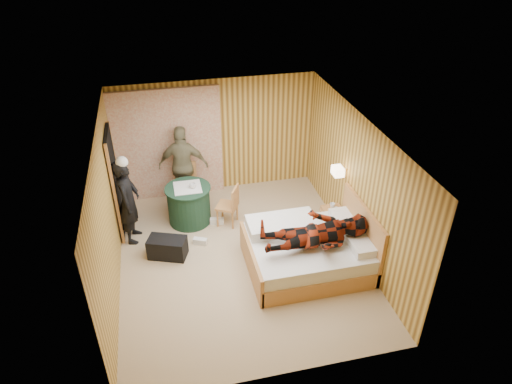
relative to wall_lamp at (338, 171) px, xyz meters
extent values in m
cube|color=tan|center=(-1.92, -0.45, -1.30)|extent=(4.20, 5.00, 0.01)
cube|color=white|center=(-1.92, -0.45, 1.20)|extent=(4.20, 5.00, 0.01)
cube|color=gold|center=(-1.92, 2.05, -0.05)|extent=(4.20, 0.02, 2.50)
cube|color=gold|center=(-4.02, -0.45, -0.05)|extent=(0.02, 5.00, 2.50)
cube|color=gold|center=(0.18, -0.45, -0.05)|extent=(0.02, 5.00, 2.50)
cube|color=beige|center=(-2.92, 1.98, -0.10)|extent=(2.20, 0.08, 2.40)
cube|color=black|center=(-3.98, 0.95, -0.28)|extent=(0.06, 0.90, 2.05)
cylinder|color=gold|center=(0.08, 0.00, 0.00)|extent=(0.18, 0.04, 0.04)
cube|color=beige|center=(0.00, 0.00, 0.00)|extent=(0.18, 0.24, 0.16)
cube|color=tan|center=(-0.82, -0.93, -1.15)|extent=(2.01, 1.61, 0.30)
cube|color=silver|center=(-0.82, -0.93, -0.87)|extent=(1.95, 1.55, 0.25)
cube|color=tan|center=(-1.83, -0.93, -1.02)|extent=(0.06, 1.61, 0.56)
cube|color=tan|center=(0.14, -0.93, -0.75)|extent=(0.06, 1.61, 1.11)
cube|color=silver|center=(-0.04, -1.32, -0.68)|extent=(0.38, 0.55, 0.14)
cube|color=silver|center=(-0.04, -0.55, -0.68)|extent=(0.38, 0.55, 0.14)
cube|color=silver|center=(-1.18, -0.48, -0.66)|extent=(1.21, 0.60, 0.18)
cube|color=tan|center=(-0.04, -0.14, -1.04)|extent=(0.37, 0.51, 0.51)
cube|color=tan|center=(-0.04, -0.14, -0.88)|extent=(0.39, 0.53, 0.03)
cylinder|color=#1C3D2A|center=(-2.68, 0.90, -0.92)|extent=(0.83, 0.83, 0.76)
cylinder|color=#1C3D2A|center=(-2.68, 0.90, -0.54)|extent=(0.89, 0.89, 0.03)
cube|color=silver|center=(-2.68, 0.90, -0.52)|extent=(0.67, 0.67, 0.01)
cube|color=tan|center=(-2.68, 1.52, -0.85)|extent=(0.51, 0.51, 0.05)
cube|color=tan|center=(-2.63, 1.71, -0.60)|extent=(0.42, 0.14, 0.46)
cylinder|color=tan|center=(-2.88, 1.40, -1.08)|extent=(0.04, 0.04, 0.43)
cylinder|color=tan|center=(-2.47, 1.64, -1.08)|extent=(0.04, 0.04, 0.43)
cube|color=tan|center=(-1.96, 0.65, -0.89)|extent=(0.52, 0.52, 0.05)
cube|color=tan|center=(-1.81, 0.57, -0.66)|extent=(0.21, 0.36, 0.42)
cylinder|color=tan|center=(-2.03, 0.86, -1.10)|extent=(0.04, 0.04, 0.39)
cylinder|color=tan|center=(-1.89, 0.44, -1.10)|extent=(0.04, 0.04, 0.39)
cube|color=black|center=(-3.18, -0.11, -1.11)|extent=(0.75, 0.57, 0.38)
cube|color=silver|center=(-2.58, 0.11, -1.24)|extent=(0.28, 0.20, 0.11)
cube|color=silver|center=(-2.17, 0.68, -1.24)|extent=(0.29, 0.16, 0.12)
imported|color=black|center=(-3.77, 0.57, -0.47)|extent=(0.50, 0.67, 1.67)
imported|color=#756E4E|center=(-2.68, 1.65, -0.44)|extent=(1.07, 0.61, 1.72)
imported|color=maroon|center=(-0.77, -1.13, -0.32)|extent=(0.86, 0.67, 1.77)
imported|color=silver|center=(-0.04, -0.19, -0.78)|extent=(0.26, 0.28, 0.02)
imported|color=silver|center=(-0.04, -0.19, -0.76)|extent=(0.27, 0.28, 0.02)
imported|color=silver|center=(-0.04, -0.01, -0.74)|extent=(0.10, 0.10, 0.09)
imported|color=silver|center=(-2.58, 0.85, -0.46)|extent=(0.16, 0.16, 0.10)
camera|label=1|loc=(-3.08, -6.69, 4.06)|focal=32.00mm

